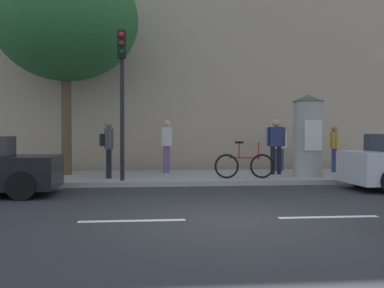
{
  "coord_description": "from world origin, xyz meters",
  "views": [
    {
      "loc": [
        -1.52,
        -7.9,
        1.47
      ],
      "look_at": [
        -0.49,
        2.0,
        1.25
      ],
      "focal_mm": 43.81,
      "sensor_mm": 36.0,
      "label": 1
    }
  ],
  "objects": [
    {
      "name": "pedestrian_near_pole",
      "position": [
        -0.75,
        7.8,
        1.19
      ],
      "size": [
        0.39,
        0.52,
        1.78
      ],
      "color": "#724C84",
      "rests_on": "sidewalk_curb"
    },
    {
      "name": "poster_column",
      "position": [
        3.45,
        5.85,
        1.42
      ],
      "size": [
        0.97,
        0.97,
        2.5
      ],
      "color": "#9E9B93",
      "rests_on": "sidewalk_curb"
    },
    {
      "name": "pedestrian_in_red_top",
      "position": [
        2.76,
        6.89,
        1.21
      ],
      "size": [
        0.61,
        0.25,
        1.78
      ],
      "color": "black",
      "rests_on": "sidewalk_curb"
    },
    {
      "name": "pedestrian_tallest",
      "position": [
        -2.56,
        6.12,
        1.18
      ],
      "size": [
        0.44,
        0.64,
        1.71
      ],
      "color": "black",
      "rests_on": "sidewalk_curb"
    },
    {
      "name": "building_backdrop",
      "position": [
        0.0,
        12.0,
        4.85
      ],
      "size": [
        36.0,
        5.0,
        9.7
      ],
      "primitive_type": "cube",
      "color": "tan",
      "rests_on": "ground_plane"
    },
    {
      "name": "bicycle_leaning",
      "position": [
        1.44,
        5.62,
        0.54
      ],
      "size": [
        1.77,
        0.16,
        1.09
      ],
      "color": "black",
      "rests_on": "sidewalk_curb"
    },
    {
      "name": "pedestrian_with_backpack",
      "position": [
        5.0,
        7.54,
        1.1
      ],
      "size": [
        0.46,
        0.59,
        1.6
      ],
      "color": "navy",
      "rests_on": "sidewalk_curb"
    },
    {
      "name": "sidewalk_curb",
      "position": [
        0.0,
        7.0,
        0.07
      ],
      "size": [
        36.0,
        4.0,
        0.15
      ],
      "primitive_type": "cube",
      "color": "#9E9B93",
      "rests_on": "ground_plane"
    },
    {
      "name": "lane_markings",
      "position": [
        -0.0,
        0.0,
        0.0
      ],
      "size": [
        25.8,
        0.16,
        0.01
      ],
      "color": "silver",
      "rests_on": "ground_plane"
    },
    {
      "name": "pedestrian_in_light_jacket",
      "position": [
        3.25,
        8.23,
        1.08
      ],
      "size": [
        0.57,
        0.43,
        1.57
      ],
      "color": "navy",
      "rests_on": "sidewalk_curb"
    },
    {
      "name": "traffic_light",
      "position": [
        -2.11,
        5.24,
        2.96
      ],
      "size": [
        0.24,
        0.45,
        4.16
      ],
      "color": "black",
      "rests_on": "sidewalk_curb"
    },
    {
      "name": "street_tree",
      "position": [
        -3.97,
        7.43,
        5.1
      ],
      "size": [
        4.6,
        4.6,
        6.92
      ],
      "color": "brown",
      "rests_on": "sidewalk_curb"
    },
    {
      "name": "ground_plane",
      "position": [
        0.0,
        0.0,
        0.0
      ],
      "size": [
        80.0,
        80.0,
        0.0
      ],
      "primitive_type": "plane",
      "color": "#2B2B2D"
    }
  ]
}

